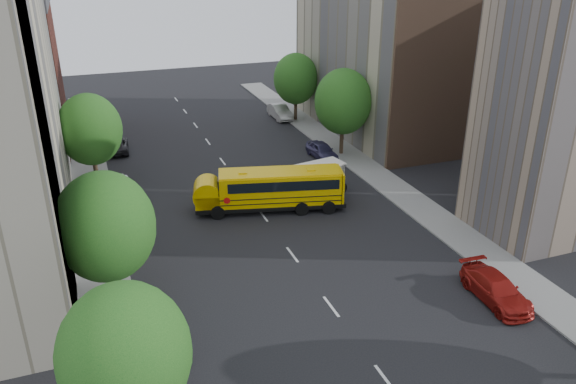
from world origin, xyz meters
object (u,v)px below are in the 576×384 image
street_tree_2 (90,130)px  parked_car_3 (496,289)px  safari_truck (311,180)px  parked_car_5 (280,112)px  parked_car_4 (322,150)px  school_bus (269,188)px  parked_car_1 (117,186)px  parked_car_0 (170,336)px  street_tree_4 (343,102)px  street_tree_5 (296,79)px  street_tree_0 (125,354)px  parked_car_2 (117,145)px  street_tree_1 (105,227)px

street_tree_2 → parked_car_3: street_tree_2 is taller
safari_truck → parked_car_5: 21.57m
parked_car_3 → parked_car_4: bearing=92.7°
parked_car_4 → safari_truck: bearing=-122.2°
school_bus → parked_car_1: (-10.37, 6.58, -0.94)m
school_bus → parked_car_0: (-9.57, -13.20, -1.09)m
street_tree_4 → street_tree_5: 12.01m
street_tree_0 → parked_car_4: 34.37m
safari_truck → parked_car_5: (4.87, 21.00, -0.50)m
street_tree_2 → parked_car_5: bearing=32.9°
parked_car_3 → parked_car_4: parked_car_4 is taller
street_tree_2 → parked_car_5: street_tree_2 is taller
safari_truck → parked_car_2: (-13.53, 15.80, -0.65)m
street_tree_0 → school_bus: (11.77, 18.92, -2.90)m
parked_car_4 → street_tree_5: bearing=77.4°
street_tree_0 → parked_car_0: 7.32m
school_bus → parked_car_5: school_bus is taller
street_tree_1 → parked_car_4: size_ratio=1.84×
parked_car_4 → parked_car_5: bearing=84.2°
street_tree_2 → street_tree_4: size_ratio=0.95×
parked_car_0 → parked_car_2: size_ratio=0.83×
safari_truck → street_tree_0: bearing=-139.0°
street_tree_0 → parked_car_5: size_ratio=1.56×
street_tree_5 → parked_car_5: bearing=136.6°
parked_car_1 → street_tree_1: bearing=79.1°
safari_truck → parked_car_4: bearing=49.4°
street_tree_2 → school_bus: 15.18m
street_tree_4 → parked_car_2: bearing=157.7°
safari_truck → parked_car_3: safari_truck is taller
street_tree_2 → parked_car_4: size_ratio=1.80×
parked_car_0 → parked_car_1: (-0.80, 19.77, 0.15)m
street_tree_2 → parked_car_4: bearing=-0.7°
parked_car_2 → parked_car_5: size_ratio=0.96×
parked_car_1 → street_tree_0: bearing=81.1°
safari_truck → street_tree_5: bearing=61.1°
street_tree_4 → parked_car_0: size_ratio=2.14×
street_tree_2 → school_bus: size_ratio=0.68×
safari_truck → parked_car_1: (-14.33, 5.17, -0.49)m
street_tree_2 → parked_car_2: size_ratio=1.69×
street_tree_2 → parked_car_2: (2.20, 8.12, -4.19)m
street_tree_0 → street_tree_1: (0.00, 10.00, 0.31)m
street_tree_2 → street_tree_4: bearing=0.0°
parked_car_1 → parked_car_3: bearing=124.0°
street_tree_0 → parked_car_0: street_tree_0 is taller
street_tree_4 → parked_car_1: 21.19m
street_tree_5 → parked_car_5: size_ratio=1.58×
safari_truck → parked_car_1: safari_truck is taller
street_tree_5 → parked_car_5: (-1.40, 1.33, -3.92)m
street_tree_0 → parked_car_5: 46.34m
parked_car_5 → parked_car_0: bearing=-117.5°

